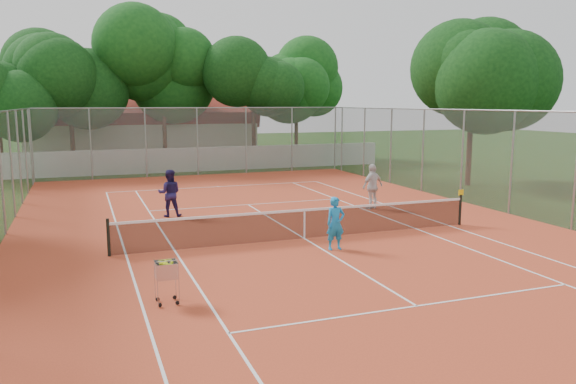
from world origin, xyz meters
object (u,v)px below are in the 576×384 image
object	(u,v)px
player_far_right	(373,186)
ball_hopper	(167,281)
player_near	(336,223)
clubhouse	(142,130)
player_far_left	(170,193)
tennis_net	(304,224)

from	to	relation	value
player_far_right	ball_hopper	bearing A→B (deg)	23.02
player_near	player_far_right	distance (m)	6.76
clubhouse	player_far_right	xyz separation A→B (m)	(6.51, -25.21, -1.26)
clubhouse	player_far_right	distance (m)	26.07
player_near	player_far_left	size ratio (longest dim) A/B	0.87
ball_hopper	clubhouse	bearing A→B (deg)	90.10
tennis_net	ball_hopper	xyz separation A→B (m)	(-4.95, -4.39, 0.02)
clubhouse	ball_hopper	xyz separation A→B (m)	(-2.95, -33.39, -1.67)
tennis_net	player_far_right	bearing A→B (deg)	40.04
player_near	ball_hopper	distance (m)	6.04
player_near	ball_hopper	bearing A→B (deg)	-151.47
player_near	player_far_left	xyz separation A→B (m)	(-3.83, 6.58, 0.11)
player_far_left	ball_hopper	xyz separation A→B (m)	(-1.48, -9.43, -0.39)
tennis_net	player_near	xyz separation A→B (m)	(0.36, -1.54, 0.29)
player_far_right	ball_hopper	xyz separation A→B (m)	(-9.47, -8.18, -0.41)
player_far_left	ball_hopper	size ratio (longest dim) A/B	1.77
tennis_net	ball_hopper	distance (m)	6.62
tennis_net	player_far_right	xyz separation A→B (m)	(4.51, 3.79, 0.43)
player_far_right	player_far_left	bearing A→B (deg)	-26.73
player_far_right	tennis_net	bearing A→B (deg)	22.22
player_far_left	player_far_right	world-z (taller)	player_far_right
ball_hopper	tennis_net	bearing A→B (deg)	46.69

